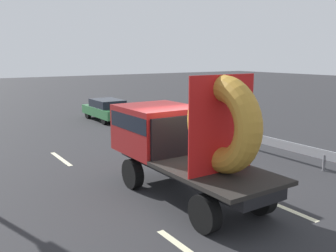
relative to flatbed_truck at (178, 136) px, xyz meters
The scene contains 8 objects.
ground_plane 1.68m from the flatbed_truck, 49.30° to the right, with size 120.00×120.00×0.00m, color #28282B.
flatbed_truck is the anchor object (origin of this frame).
distant_sedan 12.39m from the flatbed_truck, 74.67° to the left, with size 1.63×3.80×1.24m.
guardrail 7.64m from the flatbed_truck, 46.88° to the left, with size 0.10×17.51×0.71m.
lane_dash_left_near 3.53m from the flatbed_truck, 121.35° to the right, with size 2.05×0.16×0.01m, color beige.
lane_dash_left_far 5.68m from the flatbed_truck, 107.44° to the left, with size 2.14×0.16×0.01m, color beige.
lane_dash_right_near 3.22m from the flatbed_truck, 54.13° to the right, with size 2.06×0.16×0.01m, color beige.
lane_dash_right_far 6.33m from the flatbed_truck, 74.51° to the left, with size 2.41×0.16×0.01m, color beige.
Camera 1 is at (-5.90, -7.66, 3.76)m, focal length 39.53 mm.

